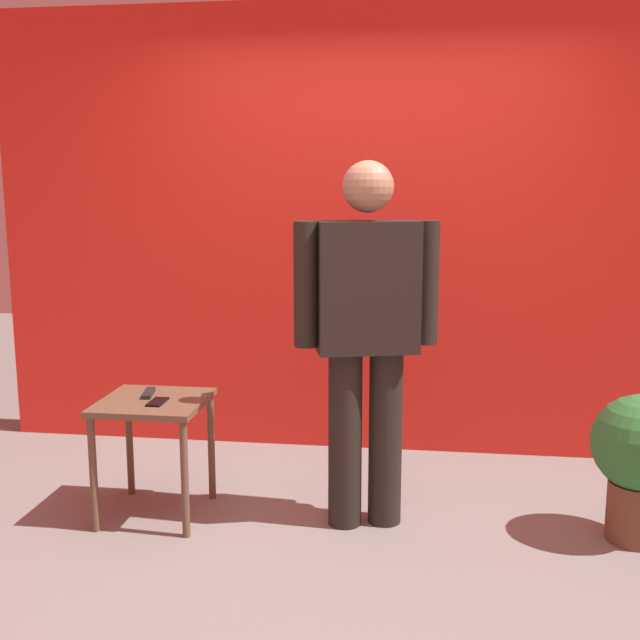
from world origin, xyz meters
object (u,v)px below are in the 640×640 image
Objects in this scene: standing_person at (366,327)px; side_table at (154,419)px; potted_plant at (640,456)px; cell_phone at (158,402)px; tv_remote at (148,393)px.

standing_person reaches higher than side_table.
potted_plant is (1.25, -0.02, -0.56)m from standing_person.
cell_phone is 0.21× the size of potted_plant.
side_table is at bearing 128.09° from cell_phone.
potted_plant is at bearing 0.62° from side_table.
potted_plant is (2.33, -0.05, -0.19)m from tv_remote.
side_table is 0.12m from cell_phone.
standing_person is at bearing 179.09° from potted_plant.
cell_phone is (-0.99, -0.10, -0.37)m from standing_person.
cell_phone is (0.04, -0.06, 0.10)m from side_table.
side_table is at bearing -177.52° from standing_person.
cell_phone is 0.16m from tv_remote.
cell_phone reaches higher than side_table.
potted_plant is (2.23, 0.08, -0.19)m from cell_phone.
potted_plant is at bearing -12.46° from tv_remote.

